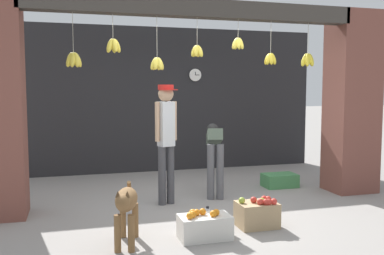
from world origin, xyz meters
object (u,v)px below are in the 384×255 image
Objects in this scene: dog at (126,204)px; fruit_crate_oranges at (204,226)px; produce_box_green at (280,180)px; wall_clock at (195,75)px; fruit_crate_apples at (257,213)px; shopkeeper at (166,134)px; water_bottle at (208,216)px; worker_stooping at (214,149)px.

dog reaches higher than fruit_crate_oranges.
produce_box_green is at bearing 45.82° from fruit_crate_oranges.
wall_clock is at bearing 75.09° from fruit_crate_oranges.
fruit_crate_oranges is 1.22× the size of fruit_crate_apples.
shopkeeper is (0.76, 1.48, 0.57)m from dog.
water_bottle is at bearing -138.56° from produce_box_green.
water_bottle is at bearing 67.76° from fruit_crate_oranges.
wall_clock is at bearing 76.08° from water_bottle.
wall_clock is (1.05, 3.94, 1.78)m from fruit_crate_oranges.
produce_box_green is 2.11× the size of wall_clock.
water_bottle is (0.28, -1.05, -0.91)m from shopkeeper.
shopkeeper reaches higher than fruit_crate_oranges.
fruit_crate_apples is 0.84× the size of produce_box_green.
dog is 0.77× the size of worker_stooping.
dog is at bearing -117.08° from worker_stooping.
water_bottle is (-0.54, -1.34, -0.62)m from worker_stooping.
shopkeeper is 2.84m from wall_clock.
wall_clock is (1.90, 3.91, 1.48)m from dog.
fruit_crate_oranges is at bearing -163.74° from fruit_crate_apples.
shopkeeper is 3.08× the size of produce_box_green.
water_bottle is at bearing -97.27° from worker_stooping.
dog is 4.59m from wall_clock.
water_bottle is 0.86× the size of wall_clock.
fruit_crate_oranges reaches higher than produce_box_green.
water_bottle is at bearing 156.38° from fruit_crate_apples.
fruit_crate_oranges reaches higher than water_bottle.
shopkeeper is 1.75m from fruit_crate_apples.
fruit_crate_oranges is 2.16× the size of wall_clock.
fruit_crate_oranges is 4.45m from wall_clock.
dog reaches higher than produce_box_green.
dog is at bearing 178.04° from fruit_crate_oranges.
worker_stooping is 1.91× the size of fruit_crate_oranges.
worker_stooping reaches higher than dog.
shopkeeper is 2.32m from produce_box_green.
fruit_crate_apples reaches higher than water_bottle.
fruit_crate_oranges is 2.83m from produce_box_green.
shopkeeper is at bearing -165.69° from produce_box_green.
dog is 1.46× the size of fruit_crate_oranges.
shopkeeper is 0.92m from worker_stooping.
worker_stooping is at bearing 151.85° from dog.
fruit_crate_apples is at bearing 16.26° from fruit_crate_oranges.
water_bottle is (-1.79, -1.58, -0.00)m from produce_box_green.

